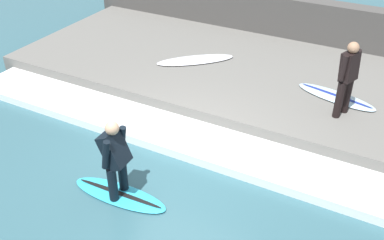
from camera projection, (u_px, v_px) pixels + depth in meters
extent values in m
plane|color=#335B66|center=(177.00, 168.00, 7.94)|extent=(28.00, 28.00, 0.00)
cube|color=#66635E|center=(252.00, 78.00, 10.47)|extent=(4.40, 11.39, 0.39)
cube|color=#474442|center=(288.00, 24.00, 12.01)|extent=(0.50, 11.96, 1.44)
cube|color=white|center=(198.00, 142.00, 8.48)|extent=(1.11, 10.82, 0.18)
ellipsoid|color=#2DADD1|center=(120.00, 195.00, 7.32)|extent=(0.57, 1.73, 0.06)
ellipsoid|color=black|center=(119.00, 193.00, 7.31)|extent=(0.15, 1.57, 0.01)
cylinder|color=black|center=(123.00, 174.00, 7.25)|extent=(0.15, 0.15, 0.61)
cylinder|color=black|center=(113.00, 184.00, 7.04)|extent=(0.15, 0.15, 0.61)
cube|color=black|center=(114.00, 149.00, 6.83)|extent=(0.38, 0.43, 0.61)
sphere|color=tan|center=(112.00, 128.00, 6.62)|extent=(0.22, 0.22, 0.22)
cylinder|color=black|center=(122.00, 140.00, 6.97)|extent=(0.11, 0.19, 0.51)
cylinder|color=black|center=(106.00, 155.00, 6.65)|extent=(0.11, 0.19, 0.51)
cylinder|color=black|center=(347.00, 95.00, 8.62)|extent=(0.15, 0.15, 0.75)
cylinder|color=black|center=(339.00, 100.00, 8.46)|extent=(0.15, 0.15, 0.75)
cube|color=black|center=(350.00, 66.00, 8.19)|extent=(0.42, 0.35, 0.56)
sphere|color=#A87A5B|center=(353.00, 48.00, 8.00)|extent=(0.21, 0.21, 0.21)
cylinder|color=black|center=(356.00, 62.00, 8.29)|extent=(0.10, 0.12, 0.49)
cylinder|color=black|center=(344.00, 68.00, 8.06)|extent=(0.10, 0.12, 0.49)
ellipsoid|color=silver|center=(336.00, 97.00, 9.26)|extent=(0.88, 1.76, 0.06)
ellipsoid|color=navy|center=(336.00, 95.00, 9.24)|extent=(0.45, 1.54, 0.01)
ellipsoid|color=silver|center=(195.00, 60.00, 10.77)|extent=(1.64, 1.74, 0.06)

